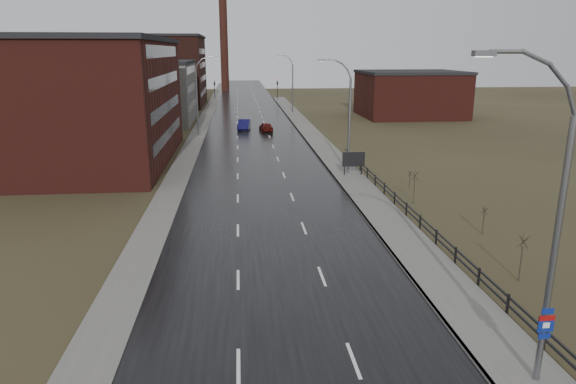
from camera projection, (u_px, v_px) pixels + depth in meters
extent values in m
cube|color=black|center=(254.00, 137.00, 74.10)|extent=(14.00, 300.00, 0.06)
cube|color=#595651|center=(348.00, 176.00, 50.88)|extent=(3.20, 180.00, 0.18)
cube|color=slate|center=(333.00, 176.00, 50.74)|extent=(0.16, 180.00, 0.18)
cube|color=#595651|center=(196.00, 138.00, 73.34)|extent=(2.40, 260.00, 0.12)
cube|color=#471914|center=(65.00, 104.00, 56.06)|extent=(22.00, 28.00, 13.00)
cube|color=black|center=(57.00, 39.00, 54.27)|extent=(22.44, 28.56, 0.50)
cube|color=black|center=(169.00, 134.00, 58.00)|extent=(0.06, 22.40, 1.20)
cube|color=black|center=(167.00, 107.00, 57.20)|extent=(0.06, 22.40, 1.20)
cube|color=black|center=(165.00, 80.00, 56.41)|extent=(0.06, 22.40, 1.20)
cube|color=black|center=(163.00, 51.00, 55.61)|extent=(0.06, 22.40, 1.20)
cube|color=slate|center=(145.00, 93.00, 88.41)|extent=(16.00, 20.00, 10.00)
cube|color=black|center=(143.00, 62.00, 87.02)|extent=(16.32, 20.40, 0.50)
cube|color=black|center=(193.00, 105.00, 89.67)|extent=(0.06, 16.00, 1.20)
cube|color=black|center=(192.00, 87.00, 88.88)|extent=(0.06, 16.00, 1.20)
cube|color=black|center=(191.00, 69.00, 88.08)|extent=(0.06, 16.00, 1.20)
cube|color=#331611|center=(145.00, 72.00, 116.08)|extent=(26.00, 24.00, 15.00)
cube|color=black|center=(142.00, 36.00, 114.03)|extent=(26.52, 24.48, 0.50)
cube|color=black|center=(204.00, 92.00, 118.47)|extent=(0.06, 19.20, 1.20)
cube|color=black|center=(203.00, 78.00, 117.67)|extent=(0.06, 19.20, 1.20)
cube|color=black|center=(202.00, 65.00, 116.88)|extent=(0.06, 19.20, 1.20)
cube|color=black|center=(202.00, 51.00, 116.08)|extent=(0.06, 19.20, 1.20)
cube|color=#471914|center=(410.00, 95.00, 96.95)|extent=(18.00, 16.00, 8.00)
cube|color=black|center=(411.00, 72.00, 95.82)|extent=(18.36, 16.32, 0.50)
cylinder|color=#331611|center=(224.00, 41.00, 155.97)|extent=(2.40, 2.40, 30.00)
cylinder|color=slate|center=(553.00, 259.00, 17.92)|extent=(0.24, 0.24, 10.00)
cylinder|color=slate|center=(571.00, 102.00, 16.46)|extent=(0.57, 0.14, 1.12)
cylinder|color=slate|center=(559.00, 76.00, 16.19)|extent=(0.91, 0.14, 0.91)
cylinder|color=slate|center=(536.00, 58.00, 15.97)|extent=(1.12, 0.14, 0.57)
cylinder|color=slate|center=(508.00, 52.00, 15.83)|extent=(1.15, 0.14, 0.14)
cube|color=slate|center=(484.00, 53.00, 15.78)|extent=(0.70, 0.28, 0.18)
cube|color=silver|center=(484.00, 57.00, 15.80)|extent=(0.50, 0.20, 0.04)
cube|color=navy|center=(548.00, 311.00, 18.32)|extent=(0.45, 0.04, 0.22)
cube|color=navy|center=(546.00, 324.00, 18.46)|extent=(0.60, 0.04, 0.65)
cube|color=maroon|center=(547.00, 318.00, 18.39)|extent=(0.60, 0.04, 0.20)
cube|color=navy|center=(544.00, 336.00, 18.59)|extent=(0.45, 0.04, 0.22)
cube|color=silver|center=(546.00, 325.00, 18.45)|extent=(0.26, 0.02, 0.22)
cylinder|color=slate|center=(349.00, 128.00, 50.62)|extent=(0.24, 0.24, 9.50)
cylinder|color=slate|center=(349.00, 74.00, 49.24)|extent=(0.51, 0.14, 0.98)
cylinder|color=slate|center=(345.00, 66.00, 49.01)|extent=(0.81, 0.14, 0.81)
cylinder|color=slate|center=(337.00, 61.00, 48.82)|extent=(0.98, 0.14, 0.51)
cylinder|color=slate|center=(329.00, 60.00, 48.69)|extent=(1.01, 0.14, 0.14)
cube|color=slate|center=(321.00, 60.00, 48.64)|extent=(0.70, 0.28, 0.18)
cube|color=silver|center=(321.00, 61.00, 48.67)|extent=(0.50, 0.20, 0.04)
cylinder|color=slate|center=(197.00, 103.00, 74.04)|extent=(0.24, 0.24, 9.50)
cylinder|color=slate|center=(197.00, 67.00, 72.69)|extent=(0.51, 0.14, 0.98)
cylinder|color=slate|center=(200.00, 62.00, 72.54)|extent=(0.81, 0.14, 0.81)
cylinder|color=slate|center=(205.00, 58.00, 72.48)|extent=(0.98, 0.14, 0.51)
cylinder|color=slate|center=(211.00, 57.00, 72.51)|extent=(1.01, 0.14, 0.14)
cube|color=slate|center=(216.00, 57.00, 72.59)|extent=(0.70, 0.28, 0.18)
cube|color=silver|center=(216.00, 58.00, 72.62)|extent=(0.50, 0.20, 0.04)
cylinder|color=slate|center=(293.00, 89.00, 102.45)|extent=(0.24, 0.24, 9.50)
cylinder|color=slate|center=(292.00, 62.00, 101.07)|extent=(0.51, 0.14, 0.98)
cylinder|color=slate|center=(289.00, 59.00, 100.84)|extent=(0.81, 0.14, 0.81)
cylinder|color=slate|center=(286.00, 56.00, 100.65)|extent=(0.98, 0.14, 0.51)
cylinder|color=slate|center=(282.00, 55.00, 100.53)|extent=(1.01, 0.14, 0.14)
cube|color=slate|center=(278.00, 56.00, 100.48)|extent=(0.70, 0.28, 0.18)
cube|color=silver|center=(278.00, 56.00, 100.50)|extent=(0.50, 0.20, 0.04)
cube|color=black|center=(544.00, 339.00, 21.16)|extent=(0.10, 0.10, 1.10)
cube|color=black|center=(508.00, 305.00, 24.04)|extent=(0.10, 0.10, 1.10)
cube|color=black|center=(479.00, 278.00, 26.92)|extent=(0.10, 0.10, 1.10)
cube|color=black|center=(455.00, 256.00, 29.80)|extent=(0.10, 0.10, 1.10)
cube|color=black|center=(436.00, 238.00, 32.68)|extent=(0.10, 0.10, 1.10)
cube|color=black|center=(420.00, 223.00, 35.56)|extent=(0.10, 0.10, 1.10)
cube|color=black|center=(406.00, 210.00, 38.44)|extent=(0.10, 0.10, 1.10)
cube|color=black|center=(395.00, 199.00, 41.32)|extent=(0.10, 0.10, 1.10)
cube|color=black|center=(384.00, 189.00, 44.20)|extent=(0.10, 0.10, 1.10)
cube|color=black|center=(375.00, 181.00, 47.07)|extent=(0.10, 0.10, 1.10)
cube|color=black|center=(367.00, 173.00, 49.95)|extent=(0.10, 0.10, 1.10)
cube|color=black|center=(360.00, 167.00, 52.83)|extent=(0.10, 0.10, 1.10)
cube|color=black|center=(354.00, 161.00, 55.71)|extent=(0.10, 0.10, 1.10)
cube|color=black|center=(348.00, 155.00, 58.59)|extent=(0.10, 0.10, 1.10)
cube|color=black|center=(423.00, 219.00, 34.97)|extent=(0.08, 53.00, 0.10)
cube|color=black|center=(422.00, 225.00, 35.08)|extent=(0.08, 53.00, 0.10)
cylinder|color=#382D23|center=(521.00, 264.00, 27.57)|extent=(0.08, 0.08, 1.96)
cylinder|color=#382D23|center=(524.00, 242.00, 27.24)|extent=(0.04, 0.66, 0.77)
cylinder|color=#382D23|center=(523.00, 241.00, 27.28)|extent=(0.62, 0.25, 0.78)
cylinder|color=#382D23|center=(522.00, 242.00, 27.26)|extent=(0.37, 0.55, 0.79)
cylinder|color=#382D23|center=(523.00, 242.00, 27.20)|extent=(0.37, 0.55, 0.79)
cylinder|color=#382D23|center=(524.00, 242.00, 27.19)|extent=(0.62, 0.25, 0.78)
cylinder|color=#382D23|center=(483.00, 224.00, 34.73)|extent=(0.08, 0.08, 1.45)
cylinder|color=#382D23|center=(485.00, 211.00, 34.49)|extent=(0.04, 0.49, 0.58)
cylinder|color=#382D23|center=(485.00, 210.00, 34.53)|extent=(0.47, 0.19, 0.58)
cylinder|color=#382D23|center=(484.00, 211.00, 34.51)|extent=(0.29, 0.42, 0.59)
cylinder|color=#382D23|center=(484.00, 211.00, 34.45)|extent=(0.29, 0.42, 0.59)
cylinder|color=#382D23|center=(485.00, 211.00, 34.44)|extent=(0.47, 0.19, 0.58)
cylinder|color=#382D23|center=(414.00, 192.00, 41.66)|extent=(0.08, 0.08, 2.02)
cylinder|color=#382D23|center=(416.00, 176.00, 41.32)|extent=(0.04, 0.68, 0.80)
cylinder|color=#382D23|center=(415.00, 176.00, 41.36)|extent=(0.64, 0.25, 0.81)
cylinder|color=#382D23|center=(414.00, 176.00, 41.34)|extent=(0.38, 0.57, 0.81)
cylinder|color=#382D23|center=(415.00, 176.00, 41.28)|extent=(0.38, 0.57, 0.81)
cylinder|color=#382D23|center=(415.00, 176.00, 41.27)|extent=(0.64, 0.25, 0.81)
cylinder|color=#382D23|center=(410.00, 181.00, 46.66)|extent=(0.08, 0.08, 1.17)
cylinder|color=#382D23|center=(411.00, 173.00, 46.47)|extent=(0.04, 0.40, 0.47)
cylinder|color=#382D23|center=(410.00, 173.00, 46.51)|extent=(0.39, 0.16, 0.48)
cylinder|color=#382D23|center=(410.00, 173.00, 46.49)|extent=(0.24, 0.34, 0.48)
cylinder|color=#382D23|center=(410.00, 173.00, 46.43)|extent=(0.24, 0.34, 0.48)
cylinder|color=#382D23|center=(410.00, 173.00, 46.42)|extent=(0.39, 0.16, 0.48)
cube|color=black|center=(345.00, 168.00, 50.64)|extent=(0.10, 0.10, 1.80)
cube|color=black|center=(362.00, 167.00, 50.80)|extent=(0.10, 0.10, 1.80)
cube|color=silver|center=(354.00, 159.00, 50.44)|extent=(2.14, 0.08, 1.33)
cube|color=black|center=(354.00, 159.00, 50.39)|extent=(2.24, 0.04, 1.43)
cylinder|color=black|center=(215.00, 90.00, 130.28)|extent=(0.16, 0.16, 5.20)
imported|color=black|center=(214.00, 81.00, 129.71)|extent=(0.58, 2.73, 1.10)
sphere|color=#FF190C|center=(214.00, 80.00, 129.48)|extent=(0.18, 0.18, 0.18)
cylinder|color=black|center=(277.00, 89.00, 131.75)|extent=(0.16, 0.16, 5.20)
imported|color=black|center=(277.00, 81.00, 131.18)|extent=(0.58, 2.73, 1.10)
sphere|color=#FF190C|center=(277.00, 79.00, 130.95)|extent=(0.18, 0.18, 0.18)
imported|color=#0F0D42|center=(244.00, 125.00, 80.58)|extent=(2.23, 5.13, 1.64)
imported|color=#52110D|center=(266.00, 127.00, 78.90)|extent=(2.19, 4.46, 1.46)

